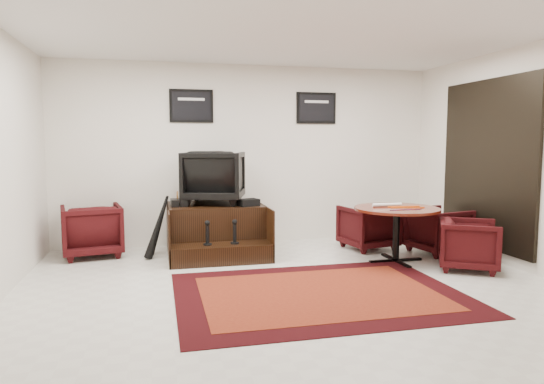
{
  "coord_description": "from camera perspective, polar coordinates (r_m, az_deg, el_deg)",
  "views": [
    {
      "loc": [
        -1.43,
        -5.07,
        1.6
      ],
      "look_at": [
        -0.01,
        0.9,
        0.97
      ],
      "focal_mm": 32.0,
      "sensor_mm": 36.0,
      "label": 1
    }
  ],
  "objects": [
    {
      "name": "table_clutter",
      "position": [
        6.65,
        15.46,
        -1.77
      ],
      "size": [
        0.57,
        0.31,
        0.01
      ],
      "color": "#E7570C",
      "rests_on": "meeting_table"
    },
    {
      "name": "meeting_table",
      "position": [
        6.67,
        14.47,
        -2.54
      ],
      "size": [
        1.12,
        1.12,
        0.73
      ],
      "color": "#47140A",
      "rests_on": "ground"
    },
    {
      "name": "table_chair_corner",
      "position": [
        6.6,
        22.16,
        -5.5
      ],
      "size": [
        0.89,
        0.91,
        0.7
      ],
      "primitive_type": "imported",
      "rotation": [
        0.0,
        0.0,
        1.04
      ],
      "color": "black",
      "rests_on": "ground"
    },
    {
      "name": "paper_roll",
      "position": [
        6.72,
        13.37,
        -1.47
      ],
      "size": [
        0.42,
        0.05,
        0.05
      ],
      "primitive_type": "cylinder",
      "rotation": [
        0.0,
        1.57,
        0.01
      ],
      "color": "silver",
      "rests_on": "meeting_table"
    },
    {
      "name": "table_chair_back",
      "position": [
        7.44,
        11.22,
        -3.81
      ],
      "size": [
        0.81,
        0.78,
        0.73
      ],
      "primitive_type": "imported",
      "rotation": [
        0.0,
        0.0,
        3.32
      ],
      "color": "black",
      "rests_on": "ground"
    },
    {
      "name": "ground",
      "position": [
        5.51,
        2.32,
        -11.02
      ],
      "size": [
        6.0,
        6.0,
        0.0
      ],
      "primitive_type": "plane",
      "color": "silver",
      "rests_on": "ground"
    },
    {
      "name": "area_rug",
      "position": [
        5.27,
        5.53,
        -11.79
      ],
      "size": [
        3.0,
        2.25,
        0.01
      ],
      "color": "black",
      "rests_on": "ground"
    },
    {
      "name": "shine_podium",
      "position": [
        7.07,
        -6.64,
        -4.56
      ],
      "size": [
        1.37,
        1.41,
        0.7
      ],
      "color": "black",
      "rests_on": "ground"
    },
    {
      "name": "table_chair_window",
      "position": [
        7.42,
        19.0,
        -4.02
      ],
      "size": [
        0.8,
        0.83,
        0.73
      ],
      "primitive_type": "imported",
      "rotation": [
        0.0,
        0.0,
        1.77
      ],
      "color": "black",
      "rests_on": "ground"
    },
    {
      "name": "umbrella_black",
      "position": [
        6.84,
        -13.32,
        -3.95
      ],
      "size": [
        0.34,
        0.13,
        0.9
      ],
      "primitive_type": null,
      "color": "black",
      "rests_on": "ground"
    },
    {
      "name": "room_shell",
      "position": [
        5.51,
        6.17,
        7.76
      ],
      "size": [
        6.02,
        5.02,
        2.81
      ],
      "color": "silver",
      "rests_on": "ground"
    },
    {
      "name": "shoes_pair",
      "position": [
        6.93,
        -10.9,
        -1.23
      ],
      "size": [
        0.23,
        0.28,
        0.1
      ],
      "color": "black",
      "rests_on": "shine_podium"
    },
    {
      "name": "umbrella_hooked",
      "position": [
        7.05,
        -13.16,
        -3.75
      ],
      "size": [
        0.33,
        0.12,
        0.88
      ],
      "primitive_type": null,
      "color": "black",
      "rests_on": "ground"
    },
    {
      "name": "polish_kit",
      "position": [
        6.85,
        -2.8,
        -1.23
      ],
      "size": [
        0.33,
        0.28,
        0.1
      ],
      "primitive_type": "cube",
      "rotation": [
        0.0,
        0.0,
        0.34
      ],
      "color": "black",
      "rests_on": "shine_podium"
    },
    {
      "name": "shine_chair",
      "position": [
        7.11,
        -6.85,
        2.06
      ],
      "size": [
        1.01,
        0.98,
        0.86
      ],
      "primitive_type": "imported",
      "rotation": [
        0.0,
        0.0,
        2.86
      ],
      "color": "black",
      "rests_on": "shine_podium"
    },
    {
      "name": "armchair_side",
      "position": [
        7.28,
        -20.44,
        -3.96
      ],
      "size": [
        0.91,
        0.87,
        0.81
      ],
      "primitive_type": "imported",
      "rotation": [
        0.0,
        0.0,
        3.33
      ],
      "color": "black",
      "rests_on": "ground"
    }
  ]
}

